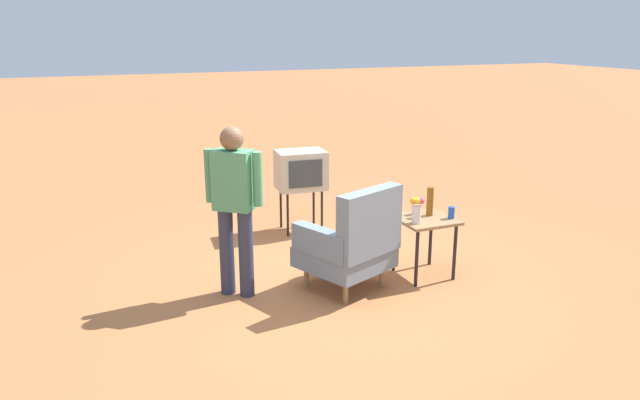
# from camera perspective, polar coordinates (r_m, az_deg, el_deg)

# --- Properties ---
(ground_plane) EXTENTS (60.00, 60.00, 0.00)m
(ground_plane) POSITION_cam_1_polar(r_m,az_deg,el_deg) (6.06, 1.89, -8.41)
(ground_plane) COLOR #B76B3D
(armchair) EXTENTS (1.00, 1.01, 1.06)m
(armchair) POSITION_cam_1_polar(r_m,az_deg,el_deg) (5.89, 3.04, -3.96)
(armchair) COLOR #937047
(armchair) RESTS_ON ground
(side_table) EXTENTS (0.56, 0.56, 0.62)m
(side_table) POSITION_cam_1_polar(r_m,az_deg,el_deg) (6.31, 9.84, -2.47)
(side_table) COLOR black
(side_table) RESTS_ON ground
(tv_on_stand) EXTENTS (0.64, 0.50, 1.03)m
(tv_on_stand) POSITION_cam_1_polar(r_m,az_deg,el_deg) (7.55, -1.82, 2.79)
(tv_on_stand) COLOR black
(tv_on_stand) RESTS_ON ground
(person_standing) EXTENTS (0.46, 0.40, 1.64)m
(person_standing) POSITION_cam_1_polar(r_m,az_deg,el_deg) (5.70, -8.06, -0.12)
(person_standing) COLOR #2D3347
(person_standing) RESTS_ON ground
(bottle_tall_amber) EXTENTS (0.07, 0.07, 0.30)m
(bottle_tall_amber) POSITION_cam_1_polar(r_m,az_deg,el_deg) (6.33, 10.30, -0.13)
(bottle_tall_amber) COLOR brown
(bottle_tall_amber) RESTS_ON side_table
(soda_can_red) EXTENTS (0.07, 0.07, 0.12)m
(soda_can_red) POSITION_cam_1_polar(r_m,az_deg,el_deg) (6.37, 8.92, -0.80)
(soda_can_red) COLOR red
(soda_can_red) RESTS_ON side_table
(soda_can_blue) EXTENTS (0.07, 0.07, 0.12)m
(soda_can_blue) POSITION_cam_1_polar(r_m,az_deg,el_deg) (6.30, 12.24, -1.16)
(soda_can_blue) COLOR blue
(soda_can_blue) RESTS_ON side_table
(flower_vase) EXTENTS (0.15, 0.10, 0.27)m
(flower_vase) POSITION_cam_1_polar(r_m,az_deg,el_deg) (6.06, 9.08, -0.82)
(flower_vase) COLOR silver
(flower_vase) RESTS_ON side_table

